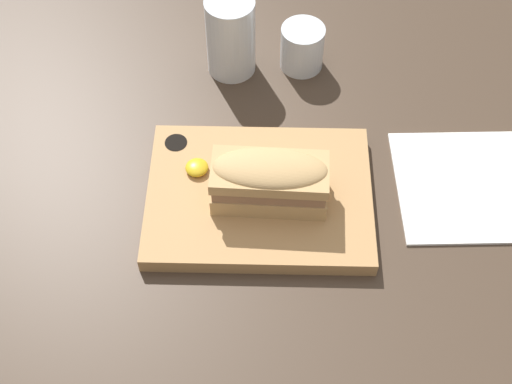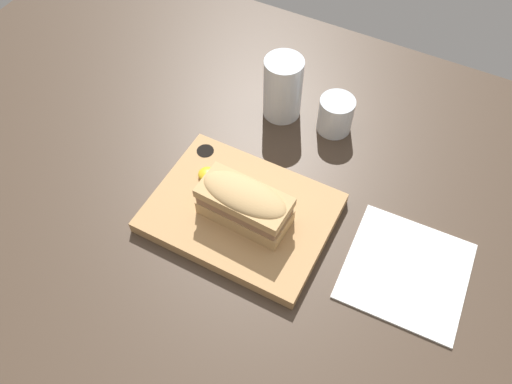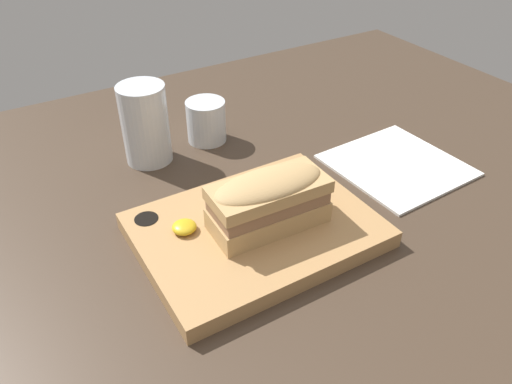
# 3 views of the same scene
# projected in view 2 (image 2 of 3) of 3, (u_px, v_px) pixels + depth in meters

# --- Properties ---
(dining_table) EXTENTS (1.45, 1.09, 0.02)m
(dining_table) POSITION_uv_depth(u_px,v_px,m) (221.00, 216.00, 0.83)
(dining_table) COLOR #423326
(dining_table) RESTS_ON ground
(serving_board) EXTENTS (0.29, 0.21, 0.02)m
(serving_board) POSITION_uv_depth(u_px,v_px,m) (241.00, 212.00, 0.81)
(serving_board) COLOR tan
(serving_board) RESTS_ON dining_table
(sandwich) EXTENTS (0.14, 0.07, 0.07)m
(sandwich) POSITION_uv_depth(u_px,v_px,m) (244.00, 204.00, 0.76)
(sandwich) COLOR tan
(sandwich) RESTS_ON serving_board
(mustard_dollop) EXTENTS (0.03, 0.03, 0.01)m
(mustard_dollop) POSITION_uv_depth(u_px,v_px,m) (207.00, 174.00, 0.83)
(mustard_dollop) COLOR gold
(mustard_dollop) RESTS_ON serving_board
(water_glass) EXTENTS (0.07, 0.07, 0.12)m
(water_glass) POSITION_uv_depth(u_px,v_px,m) (283.00, 91.00, 0.91)
(water_glass) COLOR silver
(water_glass) RESTS_ON dining_table
(wine_glass) EXTENTS (0.06, 0.06, 0.07)m
(wine_glass) POSITION_uv_depth(u_px,v_px,m) (335.00, 116.00, 0.90)
(wine_glass) COLOR silver
(wine_glass) RESTS_ON dining_table
(napkin) EXTENTS (0.19, 0.19, 0.00)m
(napkin) POSITION_uv_depth(u_px,v_px,m) (406.00, 271.00, 0.76)
(napkin) COLOR white
(napkin) RESTS_ON dining_table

